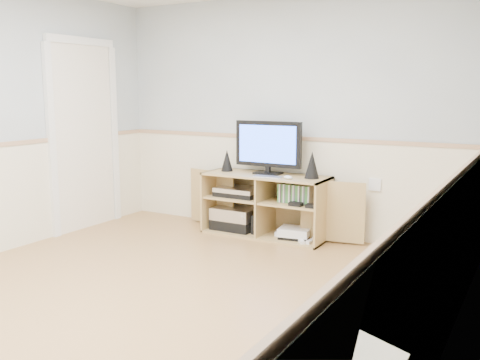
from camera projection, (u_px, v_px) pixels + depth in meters
name	position (u px, v px, depth m)	size (l,w,h in m)	color
room	(153.00, 133.00, 3.88)	(4.04, 4.54, 2.54)	tan
media_cabinet	(268.00, 203.00, 5.67)	(2.07, 0.50, 0.65)	tan
monitor	(268.00, 146.00, 5.56)	(0.74, 0.18, 0.55)	black
speaker_left	(227.00, 160.00, 5.80)	(0.13, 0.13, 0.23)	black
speaker_right	(312.00, 165.00, 5.31)	(0.15, 0.15, 0.27)	black
keyboard	(268.00, 177.00, 5.40)	(0.29, 0.11, 0.01)	silver
mouse	(288.00, 177.00, 5.29)	(0.10, 0.06, 0.04)	white
av_components	(236.00, 211.00, 5.81)	(0.53, 0.34, 0.47)	black
game_consoles	(294.00, 233.00, 5.49)	(0.46, 0.31, 0.11)	white
game_cases	(296.00, 194.00, 5.41)	(0.34, 0.14, 0.19)	#3F8C3F
wall_outlet	(375.00, 185.00, 5.27)	(0.12, 0.03, 0.12)	white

